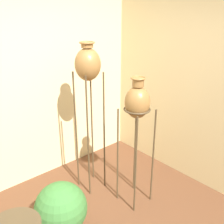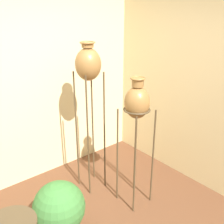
# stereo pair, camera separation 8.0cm
# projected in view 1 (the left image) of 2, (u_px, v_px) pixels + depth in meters

# --- Properties ---
(wall_back) EXTENTS (7.62, 0.06, 2.70)m
(wall_back) POSITION_uv_depth(u_px,v_px,m) (10.00, 87.00, 3.16)
(wall_back) COLOR beige
(wall_back) RESTS_ON ground_plane
(vase_stand_tall) EXTENTS (0.30, 0.30, 1.90)m
(vase_stand_tall) POSITION_uv_depth(u_px,v_px,m) (88.00, 69.00, 2.98)
(vase_stand_tall) COLOR #473823
(vase_stand_tall) RESTS_ON ground_plane
(vase_stand_medium) EXTENTS (0.31, 0.31, 1.57)m
(vase_stand_medium) POSITION_uv_depth(u_px,v_px,m) (137.00, 105.00, 2.84)
(vase_stand_medium) COLOR #473823
(vase_stand_medium) RESTS_ON ground_plane
(potted_plant) EXTENTS (0.53, 0.53, 0.65)m
(potted_plant) POSITION_uv_depth(u_px,v_px,m) (61.00, 211.00, 2.62)
(potted_plant) COLOR olive
(potted_plant) RESTS_ON ground_plane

